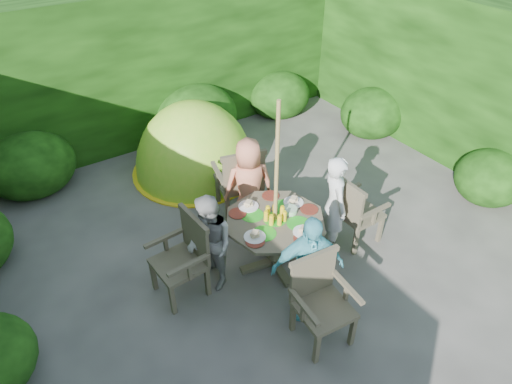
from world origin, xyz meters
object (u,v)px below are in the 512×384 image
dome_tent (197,170)px  child_back (249,185)px  garden_chair_front (320,299)px  child_front (308,268)px  garden_chair_right (354,210)px  garden_chair_back (240,180)px  child_right (334,205)px  patio_table (275,226)px  garden_chair_left (184,256)px  child_left (210,244)px  parasol_pole (276,192)px

dome_tent → child_back: bearing=-110.9°
garden_chair_front → child_front: child_front is taller
garden_chair_right → child_front: (-1.22, -0.57, 0.16)m
garden_chair_back → child_right: bearing=129.9°
patio_table → garden_chair_left: bearing=168.5°
child_right → child_back: (-0.64, 0.93, -0.01)m
garden_chair_front → garden_chair_back: bearing=84.7°
child_right → child_left: bearing=100.8°
parasol_pole → garden_chair_back: bearing=79.9°
garden_chair_back → child_right: child_right is taller
patio_table → garden_chair_back: bearing=80.1°
patio_table → garden_chair_back: garden_chair_back is taller
parasol_pole → child_right: bearing=-10.4°
garden_chair_left → garden_chair_front: (0.87, -1.30, -0.01)m
patio_table → child_back: (0.14, 0.79, 0.07)m
garden_chair_front → child_back: child_back is taller
patio_table → garden_chair_left: 1.10m
child_right → child_front: child_right is taller
garden_chair_front → dome_tent: (0.38, 3.47, -0.51)m
garden_chair_back → dome_tent: 1.43m
child_front → child_right: bearing=59.0°
garden_chair_right → child_front: size_ratio=0.72×
garden_chair_front → parasol_pole: bearing=84.4°
garden_chair_front → garden_chair_right: bearing=39.1°
child_right → child_back: size_ratio=1.02×
child_front → patio_table: bearing=103.8°
parasol_pole → child_front: parasol_pole is taller
child_back → dome_tent: 1.74m
patio_table → child_left: child_left is taller
garden_chair_left → parasol_pole: bearing=74.7°
garden_chair_back → child_left: child_left is taller
patio_table → child_right: bearing=-10.5°
patio_table → child_front: child_front is taller
garden_chair_right → child_right: child_right is taller
patio_table → garden_chair_left: garden_chair_left is taller
child_back → dome_tent: child_back is taller
garden_chair_front → child_left: 1.36m
child_right → child_left: size_ratio=1.10×
parasol_pole → child_back: (0.14, 0.79, -0.44)m
garden_chair_right → child_right: 0.34m
garden_chair_right → garden_chair_left: bearing=78.3°
garden_chair_back → dome_tent: size_ratio=0.43×
garden_chair_right → child_back: 1.38m
child_left → child_front: 1.13m
parasol_pole → garden_chair_left: bearing=168.5°
garden_chair_front → child_front: 0.33m
garden_chair_right → garden_chair_left: 2.19m
garden_chair_left → child_front: child_front is taller
garden_chair_left → garden_chair_front: 1.56m
patio_table → dome_tent: size_ratio=0.58×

